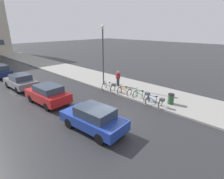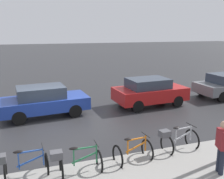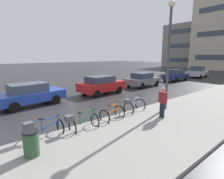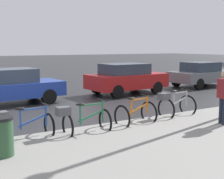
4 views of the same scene
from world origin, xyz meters
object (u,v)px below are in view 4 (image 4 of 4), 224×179
Objects in this scene: bicycle_second at (82,120)px; bicycle_farthest at (175,104)px; bicycle_nearest at (22,125)px; trash_bin at (2,140)px; car_red at (126,78)px; car_grey at (202,74)px; bicycle_third at (136,114)px; car_blue at (10,86)px; pedestrian at (224,96)px.

bicycle_farthest is (-0.32, 3.57, 0.02)m from bicycle_second.
bicycle_nearest is 1.53m from bicycle_second.
bicycle_farthest is 1.49× the size of trash_bin.
car_grey is at bearing 91.37° from car_red.
bicycle_second is 1.21× the size of bicycle_third.
bicycle_third is 0.29× the size of car_red.
car_blue is (-5.48, 1.00, 0.29)m from bicycle_nearest.
bicycle_nearest is 1.51× the size of trash_bin.
bicycle_second is at bearing -86.16° from bicycle_third.
bicycle_nearest is at bearing -93.19° from bicycle_third.
bicycle_nearest is 1.30m from trash_bin.
car_red is at bearing 89.67° from car_blue.
bicycle_third is at bearing -83.36° from bicycle_farthest.
bicycle_nearest is 1.23× the size of bicycle_third.
car_blue is (-5.80, -0.50, 0.29)m from bicycle_second.
bicycle_nearest is 0.35× the size of car_grey.
bicycle_farthest reaches higher than bicycle_third.
trash_bin reaches higher than bicycle_second.
car_red reaches higher than bicycle_nearest.
bicycle_third is 10.65m from car_grey.
car_blue is at bearing -143.38° from bicycle_farthest.
car_grey is (-5.90, 10.80, 0.27)m from bicycle_second.
car_red reaches higher than bicycle_farthest.
bicycle_second is at bearing -42.40° from car_red.
bicycle_second is 1.87m from bicycle_third.
pedestrian reaches higher than bicycle_farthest.
bicycle_third is (-0.12, 1.86, -0.08)m from bicycle_second.
bicycle_farthest is 5.70m from car_red.
bicycle_farthest is 0.35× the size of car_red.
car_blue is 4.44× the size of trash_bin.
car_blue reaches higher than bicycle_second.
bicycle_nearest is at bearing -89.87° from bicycle_farthest.
car_blue is 6.80m from trash_bin.
bicycle_second is 0.84× the size of pedestrian.
bicycle_second is at bearing 4.90° from car_blue.
pedestrian is (1.34, 3.96, 0.49)m from bicycle_second.
car_blue reaches higher than car_grey.
pedestrian is at bearing -10.43° from car_red.
bicycle_third is 6.60m from car_red.
pedestrian reaches higher than trash_bin.
pedestrian is at bearing 73.20° from bicycle_nearest.
car_blue reaches higher than bicycle_third.
bicycle_third is at bearing -124.87° from pedestrian.
bicycle_third is 0.69× the size of pedestrian.
car_blue is at bearing -157.43° from bicycle_third.
bicycle_farthest is 6.82m from car_blue.
car_red is at bearing 137.60° from bicycle_second.
pedestrian is 6.21m from trash_bin.
car_red is at bearing 148.90° from bicycle_third.
car_blue is 2.50× the size of pedestrian.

